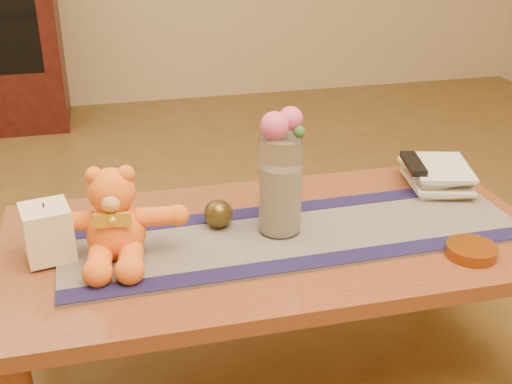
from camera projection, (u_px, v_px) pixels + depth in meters
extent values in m
plane|color=brown|center=(273.00, 370.00, 1.89)|extent=(5.50, 5.50, 0.00)
cube|color=brown|center=(274.00, 242.00, 1.71)|extent=(1.40, 0.70, 0.04)
cylinder|color=brown|center=(39.00, 287.00, 1.92)|extent=(0.07, 0.07, 0.41)
cylinder|color=brown|center=(433.00, 236.00, 2.20)|extent=(0.07, 0.07, 0.41)
cube|color=#1C163F|center=(295.00, 235.00, 1.69)|extent=(1.21, 0.37, 0.01)
cube|color=#18143C|center=(314.00, 261.00, 1.57)|extent=(1.20, 0.08, 0.00)
cube|color=#18143C|center=(279.00, 209.00, 1.82)|extent=(1.20, 0.08, 0.00)
cube|color=#FDE9BA|center=(48.00, 232.00, 1.56)|extent=(0.13, 0.13, 0.13)
cylinder|color=black|center=(43.00, 205.00, 1.53)|extent=(0.00, 0.00, 0.01)
cylinder|color=silver|center=(280.00, 185.00, 1.66)|extent=(0.11, 0.11, 0.26)
cylinder|color=beige|center=(280.00, 199.00, 1.67)|extent=(0.09, 0.09, 0.18)
sphere|color=#ED5386|center=(274.00, 126.00, 1.57)|extent=(0.07, 0.07, 0.07)
sphere|color=#ED5386|center=(291.00, 118.00, 1.59)|extent=(0.06, 0.06, 0.06)
sphere|color=#4B62A2|center=(281.00, 122.00, 1.62)|extent=(0.04, 0.04, 0.04)
sphere|color=#4B62A2|center=(267.00, 128.00, 1.60)|extent=(0.04, 0.04, 0.04)
sphere|color=#33662D|center=(299.00, 132.00, 1.58)|extent=(0.03, 0.03, 0.03)
sphere|color=#483A18|center=(218.00, 214.00, 1.71)|extent=(0.09, 0.09, 0.08)
imported|color=beige|center=(410.00, 185.00, 1.96)|extent=(0.20, 0.25, 0.02)
imported|color=beige|center=(413.00, 180.00, 1.95)|extent=(0.22, 0.26, 0.02)
imported|color=beige|center=(409.00, 173.00, 1.95)|extent=(0.19, 0.24, 0.02)
imported|color=beige|center=(413.00, 168.00, 1.94)|extent=(0.22, 0.26, 0.02)
cube|color=black|center=(413.00, 163.00, 1.92)|extent=(0.08, 0.17, 0.02)
cylinder|color=#BF5914|center=(471.00, 251.00, 1.60)|extent=(0.14, 0.14, 0.03)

